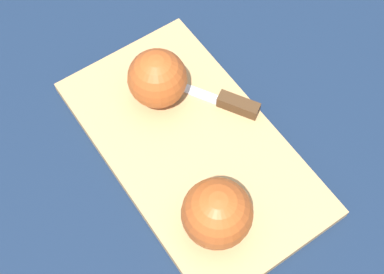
# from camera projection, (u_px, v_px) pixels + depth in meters

# --- Properties ---
(ground_plane) EXTENTS (4.00, 4.00, 0.00)m
(ground_plane) POSITION_uv_depth(u_px,v_px,m) (192.00, 149.00, 0.76)
(ground_plane) COLOR #14233D
(cutting_board) EXTENTS (0.43, 0.29, 0.02)m
(cutting_board) POSITION_uv_depth(u_px,v_px,m) (192.00, 147.00, 0.75)
(cutting_board) COLOR tan
(cutting_board) RESTS_ON ground_plane
(apple_half_left) EXTENTS (0.09, 0.09, 0.09)m
(apple_half_left) POSITION_uv_depth(u_px,v_px,m) (217.00, 213.00, 0.65)
(apple_half_left) COLOR #AD4C1E
(apple_half_left) RESTS_ON cutting_board
(apple_half_right) EXTENTS (0.08, 0.08, 0.08)m
(apple_half_right) POSITION_uv_depth(u_px,v_px,m) (157.00, 79.00, 0.75)
(apple_half_right) COLOR #AD4C1E
(apple_half_right) RESTS_ON cutting_board
(knife) EXTENTS (0.12, 0.11, 0.02)m
(knife) POSITION_uv_depth(u_px,v_px,m) (231.00, 103.00, 0.77)
(knife) COLOR silver
(knife) RESTS_ON cutting_board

